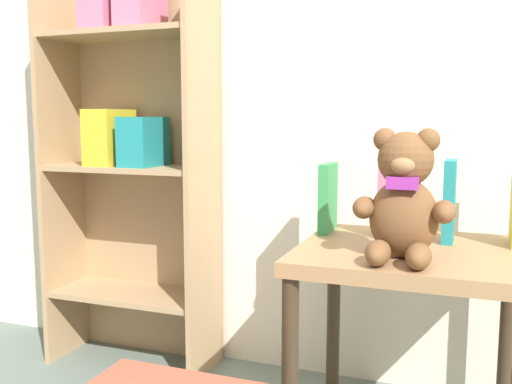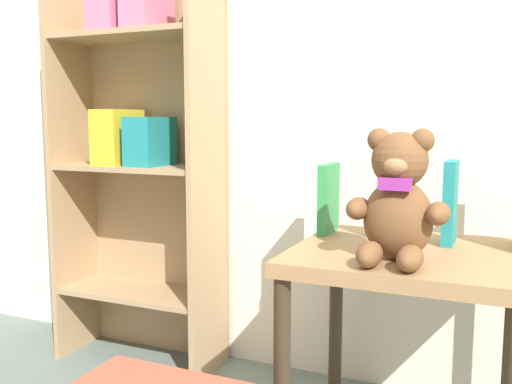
# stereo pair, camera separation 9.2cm
# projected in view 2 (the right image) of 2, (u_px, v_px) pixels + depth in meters

# --- Properties ---
(bookshelf_side) EXTENTS (0.57, 0.25, 1.38)m
(bookshelf_side) POSITION_uv_depth(u_px,v_px,m) (142.00, 140.00, 1.97)
(bookshelf_side) COLOR tan
(bookshelf_side) RESTS_ON ground_plane
(display_table) EXTENTS (0.55, 0.51, 0.53)m
(display_table) POSITION_uv_depth(u_px,v_px,m) (408.00, 282.00, 1.41)
(display_table) COLOR #9E754C
(display_table) RESTS_ON ground_plane
(teddy_bear) EXTENTS (0.23, 0.21, 0.30)m
(teddy_bear) POSITION_uv_depth(u_px,v_px,m) (398.00, 201.00, 1.28)
(teddy_bear) COLOR brown
(teddy_bear) RESTS_ON display_table
(book_standing_green) EXTENTS (0.03, 0.13, 0.20)m
(book_standing_green) POSITION_uv_depth(u_px,v_px,m) (329.00, 198.00, 1.60)
(book_standing_green) COLOR #33934C
(book_standing_green) RESTS_ON display_table
(book_standing_pink) EXTENTS (0.03, 0.11, 0.19)m
(book_standing_pink) POSITION_uv_depth(u_px,v_px,m) (387.00, 202.00, 1.53)
(book_standing_pink) COLOR #D17093
(book_standing_pink) RESTS_ON display_table
(book_standing_teal) EXTENTS (0.03, 0.11, 0.21)m
(book_standing_teal) POSITION_uv_depth(u_px,v_px,m) (450.00, 202.00, 1.46)
(book_standing_teal) COLOR teal
(book_standing_teal) RESTS_ON display_table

